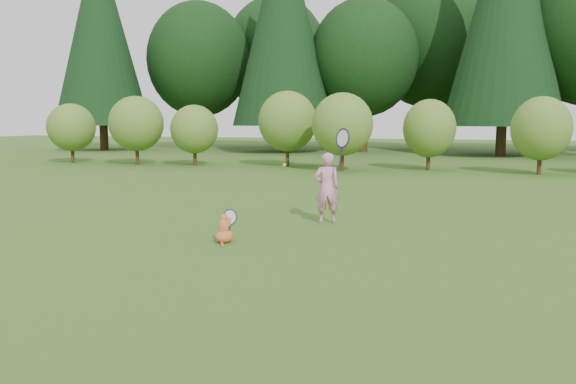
% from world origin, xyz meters
% --- Properties ---
extents(ground, '(100.00, 100.00, 0.00)m').
position_xyz_m(ground, '(0.00, 0.00, 0.00)').
color(ground, '#265417').
rests_on(ground, ground).
extents(shrub_row, '(28.00, 3.00, 2.80)m').
position_xyz_m(shrub_row, '(0.00, 13.00, 1.40)').
color(shrub_row, '#4C6B21').
rests_on(shrub_row, ground).
extents(woodland_backdrop, '(48.00, 10.00, 15.00)m').
position_xyz_m(woodland_backdrop, '(0.00, 23.00, 7.50)').
color(woodland_backdrop, black).
rests_on(woodland_backdrop, ground).
extents(child, '(0.72, 0.49, 1.81)m').
position_xyz_m(child, '(0.41, 2.27, 0.63)').
color(child, pink).
rests_on(child, ground).
extents(cat, '(0.31, 0.62, 0.57)m').
position_xyz_m(cat, '(-0.59, 0.28, 0.22)').
color(cat, '#D45328').
rests_on(cat, ground).
extents(tennis_ball, '(0.06, 0.06, 0.06)m').
position_xyz_m(tennis_ball, '(-0.20, 1.81, 1.02)').
color(tennis_ball, '#BAE01A').
rests_on(tennis_ball, ground).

